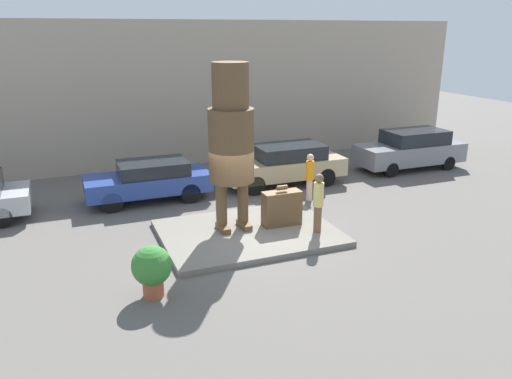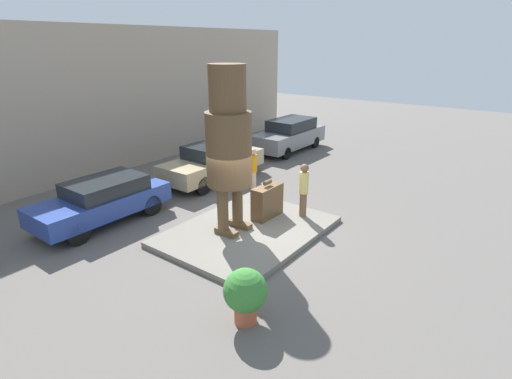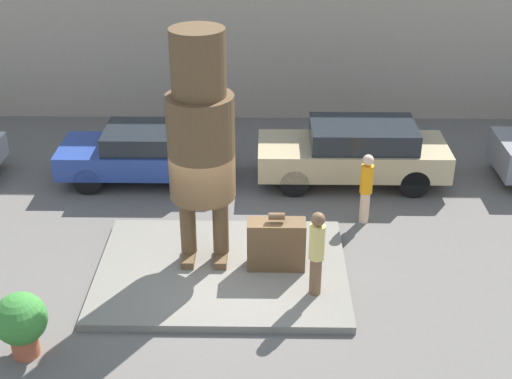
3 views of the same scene
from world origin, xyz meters
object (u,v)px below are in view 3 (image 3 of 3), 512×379
parked_car_tan (355,151)px  planter_pot (21,321)px  parked_car_blue (147,152)px  worker_hivis (366,186)px  giant_suitcase (276,244)px  tourist (317,250)px  statue_figure (201,132)px

parked_car_tan → planter_pot: (-6.31, -6.66, -0.14)m
parked_car_blue → worker_hivis: 5.60m
giant_suitcase → worker_hivis: worker_hivis is taller
giant_suitcase → planter_pot: giant_suitcase is taller
giant_suitcase → worker_hivis: 2.93m
giant_suitcase → planter_pot: (-4.32, -2.53, 0.02)m
parked_car_tan → planter_pot: 9.18m
tourist → worker_hivis: tourist is taller
statue_figure → parked_car_tan: bearing=48.0°
tourist → parked_car_blue: size_ratio=0.41×
tourist → worker_hivis: 3.27m
giant_suitcase → worker_hivis: (2.03, 2.10, 0.23)m
tourist → parked_car_blue: (-3.92, 5.04, -0.35)m
planter_pot → worker_hivis: bearing=36.1°
giant_suitcase → parked_car_tan: bearing=64.2°
parked_car_tan → parked_car_blue: bearing=-0.2°
tourist → parked_car_tan: size_ratio=0.37×
statue_figure → planter_pot: statue_figure is taller
tourist → parked_car_tan: tourist is taller
statue_figure → giant_suitcase: (1.45, -0.31, -2.26)m
statue_figure → planter_pot: (-2.87, -2.84, -2.25)m
statue_figure → parked_car_blue: bearing=114.3°
planter_pot → parked_car_blue: bearing=80.4°
worker_hivis → parked_car_tan: bearing=90.9°
giant_suitcase → tourist: (0.73, -0.89, 0.43)m
statue_figure → planter_pot: size_ratio=3.94×
tourist → parked_car_tan: (1.26, 5.02, -0.28)m
tourist → planter_pot: 5.32m
statue_figure → parked_car_blue: 4.75m
giant_suitcase → statue_figure: bearing=168.0°
parked_car_blue → worker_hivis: bearing=158.5°
statue_figure → giant_suitcase: bearing=-12.0°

